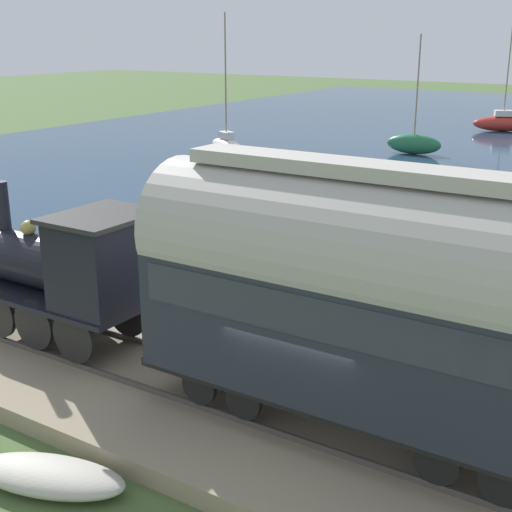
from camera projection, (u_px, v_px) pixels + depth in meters
The scene contains 9 objects.
ground_plane at pixel (312, 444), 13.45m from camera, with size 200.00×200.00×0.00m, color #476033.
rail_embankment at pixel (317, 430), 13.56m from camera, with size 5.80×56.00×0.52m.
steam_locomotive at pixel (70, 267), 16.22m from camera, with size 2.30×5.18×3.55m.
passenger_coach at pixel (359, 290), 12.28m from camera, with size 2.60×8.21×4.89m.
sailboat_green at pixel (414, 143), 45.06m from camera, with size 1.23×3.55×7.30m.
sailboat_red at pixel (503, 122), 55.37m from camera, with size 3.10×4.67×9.16m.
sailboat_white at pixel (226, 143), 46.17m from camera, with size 2.76×3.66×8.58m.
rowboat_mid_harbor at pixel (263, 235), 26.39m from camera, with size 1.01×2.50×0.48m.
beached_dinghy at pixel (49, 476), 12.12m from camera, with size 1.88×3.00×0.44m.
Camera 1 is at (-10.46, -5.45, 7.45)m, focal length 50.00 mm.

